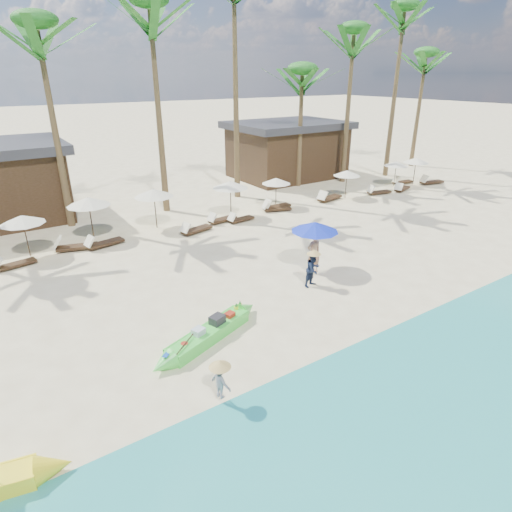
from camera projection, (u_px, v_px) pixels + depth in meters
ground at (269, 323)px, 14.45m from camera, size 240.00×240.00×0.00m
wet_sand_strip at (384, 413)px, 10.62m from camera, size 240.00×4.50×0.01m
green_canoe at (209, 333)px, 13.48m from camera, size 4.95×2.08×0.66m
tourist at (314, 253)px, 17.78m from camera, size 0.67×0.46×1.77m
vendor_green at (313, 269)px, 16.70m from camera, size 0.79×0.67×1.42m
vendor_yellow at (221, 381)px, 10.70m from camera, size 0.53×0.71×0.98m
blue_umbrella at (315, 227)px, 17.67m from camera, size 1.98×1.98×2.13m
resort_parasol_4 at (22, 220)px, 19.00m from camera, size 1.92×1.92×1.97m
lounger_4_left at (14, 264)px, 18.47m from camera, size 1.68×0.78×0.55m
lounger_4_right at (74, 246)px, 20.28m from camera, size 2.04×1.09×0.66m
resort_parasol_5 at (88, 201)px, 20.98m from camera, size 2.12×2.12×2.19m
lounger_5_left at (103, 243)px, 20.69m from camera, size 1.93×0.90×0.63m
resort_parasol_6 at (154, 193)px, 22.60m from camera, size 2.09×2.09×2.15m
lounger_6_left at (195, 229)px, 22.51m from camera, size 1.90×0.96×0.62m
lounger_6_right at (221, 219)px, 24.09m from camera, size 1.83×0.79×0.60m
resort_parasol_7 at (230, 185)px, 24.34m from camera, size 2.07×2.07×2.14m
lounger_7_left at (240, 219)px, 24.19m from camera, size 1.66×0.67×0.55m
lounger_7_right at (275, 206)px, 26.45m from camera, size 1.84×0.57×0.63m
resort_parasol_8 at (276, 181)px, 26.32m from camera, size 1.79×1.79×1.84m
lounger_8_left at (275, 208)px, 26.05m from camera, size 1.84×1.11×0.60m
resort_parasol_9 at (347, 173)px, 28.31m from camera, size 1.81×1.81×1.86m
lounger_9_left at (328, 197)px, 28.17m from camera, size 2.06×0.97×0.67m
lounger_9_right at (378, 191)px, 29.70m from camera, size 1.84×0.90×0.60m
resort_parasol_10 at (396, 164)px, 31.47m from camera, size 1.76×1.76×1.81m
lounger_10_left at (402, 188)px, 30.54m from camera, size 1.83×1.05×0.60m
lounger_10_right at (402, 181)px, 32.45m from camera, size 1.81×0.71×0.60m
resort_parasol_11 at (416, 160)px, 31.87m from camera, size 1.93×1.93×1.99m
lounger_11_left at (430, 181)px, 32.39m from camera, size 2.02×0.98×0.66m
palm_3 at (41, 55)px, 20.33m from camera, size 2.08×2.08×10.52m
palm_4 at (152, 39)px, 22.57m from camera, size 2.08×2.08×11.70m
palm_5 at (234, 17)px, 25.00m from camera, size 2.08×2.08×13.60m
palm_6 at (302, 85)px, 29.32m from camera, size 2.08×2.08×8.51m
palm_7 at (352, 54)px, 29.79m from camera, size 2.08×2.08×11.08m
palm_8 at (401, 38)px, 31.34m from camera, size 2.08×2.08×12.70m
palm_9 at (424, 69)px, 35.91m from camera, size 2.08×2.08×9.82m
pavilion_east at (287, 149)px, 34.10m from camera, size 8.80×6.60×4.30m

